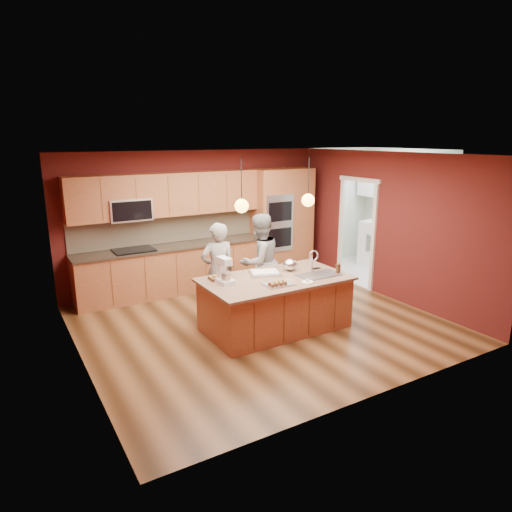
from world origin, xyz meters
TOP-DOWN VIEW (x-y plane):
  - floor at (0.00, 0.00)m, footprint 5.50×5.50m
  - ceiling at (0.00, 0.00)m, footprint 5.50×5.50m
  - wall_back at (0.00, 2.50)m, footprint 5.50×0.00m
  - wall_front at (0.00, -2.50)m, footprint 5.50×0.00m
  - wall_left at (-2.75, 0.00)m, footprint 0.00×5.00m
  - wall_right at (2.75, 0.00)m, footprint 0.00×5.00m
  - cabinet_run at (-0.68, 2.25)m, footprint 3.74×0.64m
  - oven_column at (1.85, 2.19)m, footprint 1.30×0.62m
  - doorway_trim at (2.73, 0.80)m, footprint 0.08×1.11m
  - laundry_room at (4.35, 1.20)m, footprint 2.60×2.70m
  - pendant_left at (-0.48, -0.25)m, footprint 0.20×0.20m
  - pendant_right at (0.69, -0.25)m, footprint 0.20×0.20m
  - island at (0.12, -0.26)m, footprint 2.27×1.27m
  - person_left at (-0.45, 0.64)m, footprint 0.62×0.43m
  - person_right at (0.35, 0.64)m, footprint 0.93×0.79m
  - stand_mixer at (-0.69, -0.08)m, footprint 0.22×0.30m
  - sheet_cake at (0.07, -0.00)m, footprint 0.57×0.49m
  - cooling_rack at (-0.03, -0.55)m, footprint 0.44×0.31m
  - mixing_bowl at (0.53, -0.02)m, footprint 0.23×0.23m
  - plate at (0.39, -0.69)m, footprint 0.18×0.18m
  - tumbler at (1.11, -0.55)m, footprint 0.08×0.08m
  - phone at (0.96, -0.17)m, footprint 0.14×0.08m
  - cupcakes_left at (-0.73, 0.14)m, footprint 0.21×0.21m
  - cupcakes_rack at (-0.09, -0.62)m, footprint 0.29×0.15m
  - cupcakes_right at (0.69, 0.18)m, footprint 0.24×0.16m
  - washer at (4.17, 0.87)m, footprint 0.83×0.84m
  - dryer at (4.19, 1.63)m, footprint 0.77×0.79m

SIDE VIEW (x-z plane):
  - floor at x=0.00m, z-range 0.00..0.00m
  - island at x=0.12m, z-range -0.18..1.04m
  - washer at x=4.17m, z-range 0.00..1.04m
  - dryer at x=4.19m, z-range 0.00..1.04m
  - person_left at x=-0.45m, z-range 0.00..1.61m
  - phone at x=0.96m, z-range 0.84..0.85m
  - plate at x=0.39m, z-range 0.84..0.85m
  - person_right at x=0.35m, z-range 0.00..1.69m
  - cooling_rack at x=-0.03m, z-range 0.84..0.85m
  - sheet_cake at x=0.07m, z-range 0.83..0.88m
  - cupcakes_left at x=-0.73m, z-range 0.83..0.90m
  - cupcakes_right at x=0.69m, z-range 0.83..0.91m
  - cupcakes_rack at x=-0.09m, z-range 0.85..0.92m
  - tumbler at x=1.11m, z-range 0.83..0.98m
  - mixing_bowl at x=0.53m, z-range 0.83..1.03m
  - cabinet_run at x=-0.68m, z-range -0.17..2.13m
  - stand_mixer at x=-0.69m, z-range 0.81..1.20m
  - doorway_trim at x=2.73m, z-range -0.05..2.15m
  - oven_column at x=1.85m, z-range 0.00..2.30m
  - wall_back at x=0.00m, z-range -1.40..4.10m
  - wall_front at x=0.00m, z-range -1.40..4.10m
  - wall_left at x=-2.75m, z-range -1.15..3.85m
  - wall_right at x=2.75m, z-range -1.15..3.85m
  - laundry_room at x=4.35m, z-range 0.60..3.30m
  - pendant_left at x=-0.48m, z-range 1.60..2.40m
  - pendant_right at x=0.69m, z-range 1.60..2.40m
  - ceiling at x=0.00m, z-range 2.70..2.70m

